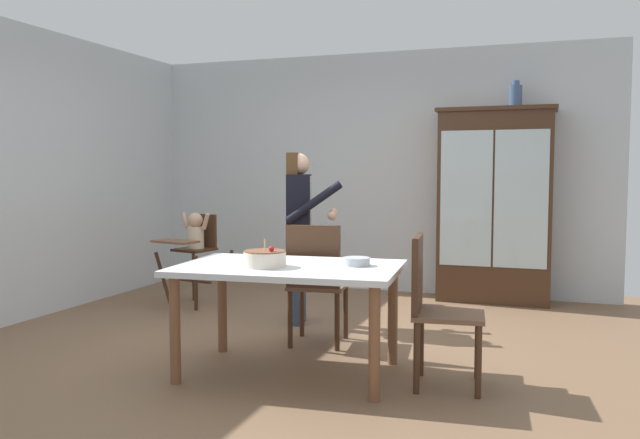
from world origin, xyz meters
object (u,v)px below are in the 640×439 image
at_px(high_chair_with_toddler, 195,242).
at_px(serving_bowl, 356,262).
at_px(adult_person, 300,216).
at_px(dining_chair_far_side, 316,276).
at_px(birthday_cake, 265,259).
at_px(china_cabinet, 494,205).
at_px(dining_table, 289,279).
at_px(dining_chair_right_end, 433,299).
at_px(ceramic_vase, 516,96).

bearing_deg(high_chair_with_toddler, serving_bowl, -24.01).
bearing_deg(adult_person, dining_chair_far_side, -166.68).
height_order(serving_bowl, dining_chair_far_side, dining_chair_far_side).
bearing_deg(adult_person, birthday_cake, 175.66).
relative_size(china_cabinet, birthday_cake, 7.20).
xyz_separation_m(adult_person, dining_table, (0.44, -1.37, -0.32)).
relative_size(china_cabinet, adult_person, 1.32).
xyz_separation_m(adult_person, dining_chair_far_side, (0.39, -0.68, -0.41)).
bearing_deg(serving_bowl, dining_chair_right_end, -6.18).
height_order(dining_table, serving_bowl, serving_bowl).
bearing_deg(adult_person, serving_bowl, -161.29).
bearing_deg(dining_table, high_chair_with_toddler, 134.62).
distance_m(china_cabinet, serving_bowl, 2.92).
bearing_deg(china_cabinet, high_chair_with_toddler, -157.33).
relative_size(dining_table, dining_chair_far_side, 1.61).
xyz_separation_m(adult_person, dining_chair_right_end, (1.40, -1.30, -0.41)).
height_order(serving_bowl, dining_chair_right_end, dining_chair_right_end).
bearing_deg(ceramic_vase, serving_bowl, -107.22).
bearing_deg(high_chair_with_toddler, birthday_cake, -36.46).
distance_m(adult_person, dining_chair_far_side, 0.89).
bearing_deg(dining_chair_far_side, birthday_cake, 78.51).
relative_size(china_cabinet, serving_bowl, 11.21).
bearing_deg(birthday_cake, dining_table, 44.75).
height_order(ceramic_vase, high_chair_with_toddler, ceramic_vase).
xyz_separation_m(dining_table, birthday_cake, (-0.12, -0.12, 0.15)).
bearing_deg(ceramic_vase, dining_chair_far_side, -121.02).
xyz_separation_m(high_chair_with_toddler, dining_chair_right_end, (2.69, -1.68, -0.10)).
distance_m(birthday_cake, dining_chair_right_end, 1.12).
bearing_deg(high_chair_with_toddler, china_cabinet, 35.55).
height_order(china_cabinet, dining_chair_right_end, china_cabinet).
xyz_separation_m(adult_person, serving_bowl, (0.88, -1.24, -0.20)).
relative_size(adult_person, serving_bowl, 8.50).
xyz_separation_m(ceramic_vase, birthday_cake, (-1.43, -3.08, -1.34)).
bearing_deg(ceramic_vase, china_cabinet, -178.85).
relative_size(adult_person, dining_table, 0.99).
bearing_deg(dining_table, adult_person, 107.88).
distance_m(ceramic_vase, dining_table, 3.56).
relative_size(high_chair_with_toddler, birthday_cake, 3.39).
xyz_separation_m(ceramic_vase, adult_person, (-1.75, -1.58, -1.17)).
bearing_deg(birthday_cake, ceramic_vase, 65.04).
xyz_separation_m(china_cabinet, dining_chair_right_end, (-0.17, -2.88, -0.46)).
distance_m(dining_table, serving_bowl, 0.47).
bearing_deg(high_chair_with_toddler, dining_chair_right_end, -19.18).
relative_size(birthday_cake, dining_chair_far_side, 0.29).
relative_size(dining_table, serving_bowl, 8.61).
distance_m(high_chair_with_toddler, birthday_cake, 2.48).
bearing_deg(dining_chair_far_side, adult_person, -66.77).
distance_m(adult_person, dining_table, 1.48).
bearing_deg(ceramic_vase, dining_table, -113.91).
height_order(high_chair_with_toddler, dining_chair_right_end, dining_chair_right_end).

